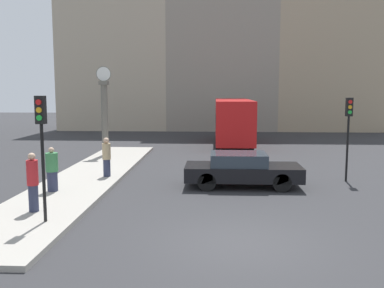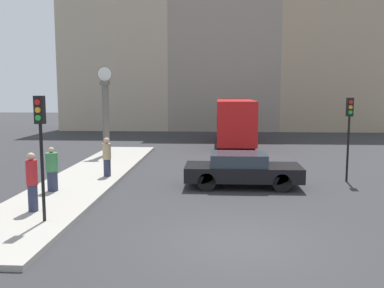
% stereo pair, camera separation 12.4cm
% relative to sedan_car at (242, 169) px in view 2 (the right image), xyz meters
% --- Properties ---
extents(ground_plane, '(120.00, 120.00, 0.00)m').
position_rel_sedan_car_xyz_m(ground_plane, '(-0.48, -6.30, -0.69)').
color(ground_plane, '#2D2D30').
extents(sidewalk_corner, '(2.94, 18.57, 0.15)m').
position_rel_sedan_car_xyz_m(sidewalk_corner, '(-6.47, 0.98, -0.62)').
color(sidewalk_corner, '#A39E93').
rests_on(sidewalk_corner, ground_plane).
extents(building_row, '(30.43, 5.00, 18.22)m').
position_rel_sedan_car_xyz_m(building_row, '(0.04, 24.64, 7.95)').
color(building_row, '#B7A88E').
rests_on(building_row, ground_plane).
extents(sedan_car, '(4.51, 1.90, 1.33)m').
position_rel_sedan_car_xyz_m(sedan_car, '(0.00, 0.00, 0.00)').
color(sedan_car, black).
rests_on(sedan_car, ground_plane).
extents(bus_distant, '(2.42, 9.39, 3.11)m').
position_rel_sedan_car_xyz_m(bus_distant, '(0.21, 13.17, 1.07)').
color(bus_distant, red).
rests_on(bus_distant, ground_plane).
extents(traffic_light_near, '(0.26, 0.24, 3.48)m').
position_rel_sedan_car_xyz_m(traffic_light_near, '(-5.77, -5.29, 1.96)').
color(traffic_light_near, black).
rests_on(traffic_light_near, sidewalk_corner).
extents(traffic_light_far, '(0.26, 0.24, 3.47)m').
position_rel_sedan_car_xyz_m(traffic_light_far, '(4.42, 1.22, 1.80)').
color(traffic_light_far, black).
rests_on(traffic_light_far, ground_plane).
extents(street_clock, '(0.82, 0.47, 4.92)m').
position_rel_sedan_car_xyz_m(street_clock, '(-7.19, 6.87, 1.81)').
color(street_clock, '#666056').
rests_on(street_clock, sidewalk_corner).
extents(pedestrian_red_top, '(0.34, 0.34, 1.79)m').
position_rel_sedan_car_xyz_m(pedestrian_red_top, '(-6.50, -4.34, 0.36)').
color(pedestrian_red_top, '#2D334C').
rests_on(pedestrian_red_top, sidewalk_corner).
extents(pedestrian_tan_coat, '(0.35, 0.35, 1.65)m').
position_rel_sedan_car_xyz_m(pedestrian_tan_coat, '(-5.61, 0.98, 0.28)').
color(pedestrian_tan_coat, '#2D334C').
rests_on(pedestrian_tan_coat, sidewalk_corner).
extents(pedestrian_green_hoodie, '(0.44, 0.44, 1.60)m').
position_rel_sedan_car_xyz_m(pedestrian_green_hoodie, '(-6.91, -1.74, 0.24)').
color(pedestrian_green_hoodie, '#2D334C').
rests_on(pedestrian_green_hoodie, sidewalk_corner).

